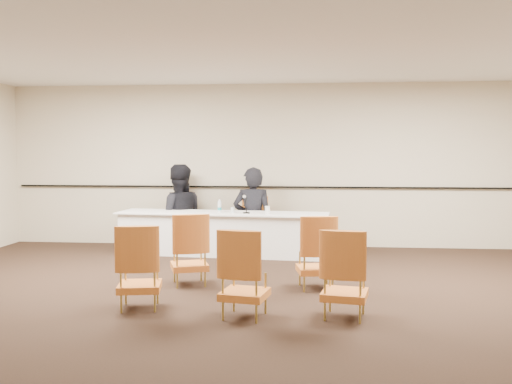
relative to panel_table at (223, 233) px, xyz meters
The scene contains 19 objects.
floor 3.13m from the panel_table, 74.57° to the right, with size 10.00×10.00×0.00m, color black.
ceiling 4.08m from the panel_table, 74.57° to the right, with size 10.00×10.00×0.00m, color silver.
wall_back 1.73m from the panel_table, 50.53° to the left, with size 10.00×0.04×3.00m, color beige.
wall_rail 1.47m from the panel_table, 49.38° to the left, with size 9.80×0.04×0.03m, color black.
panel_table is the anchor object (origin of this frame).
panelist_main 0.70m from the panel_table, 47.01° to the left, with size 0.71×0.47×1.95m, color black.
panelist_main_chair 0.70m from the panel_table, 47.01° to the left, with size 0.50×0.50×0.95m, color #B36520, non-canonical shape.
panelist_second 1.12m from the panel_table, 145.86° to the left, with size 0.96×0.75×1.98m, color black.
panelist_second_chair 1.11m from the panel_table, 145.86° to the left, with size 0.50×0.50×0.95m, color #B36520, non-canonical shape.
papers 0.48m from the panel_table, 17.98° to the right, with size 0.30×0.22×0.00m, color silver.
microphone 0.68m from the panel_table, 17.74° to the right, with size 0.11×0.22×0.31m, color black, non-canonical shape.
water_bottle 0.47m from the panel_table, behind, with size 0.07×0.07×0.22m, color teal, non-canonical shape.
drinking_glass 0.46m from the panel_table, 22.76° to the right, with size 0.06×0.06×0.10m, color silver.
coffee_cup 0.91m from the panel_table, 12.46° to the right, with size 0.08×0.08×0.13m, color silver.
aud_chair_front_left 2.25m from the panel_table, 92.30° to the right, with size 0.50×0.50×0.95m, color #B36520, non-canonical shape.
aud_chair_front_right 2.79m from the panel_table, 55.87° to the right, with size 0.50×0.50×0.95m, color #B36520, non-canonical shape.
aud_chair_back_left 3.45m from the panel_table, 96.68° to the right, with size 0.50×0.50×0.95m, color #B36520, non-canonical shape.
aud_chair_back_mid 3.75m from the panel_table, 77.60° to the right, with size 0.50×0.50×0.95m, color #B36520, non-canonical shape.
aud_chair_back_right 4.03m from the panel_table, 62.57° to the right, with size 0.50×0.50×0.95m, color #B36520, non-canonical shape.
Camera 1 is at (0.66, -6.54, 1.74)m, focal length 40.00 mm.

